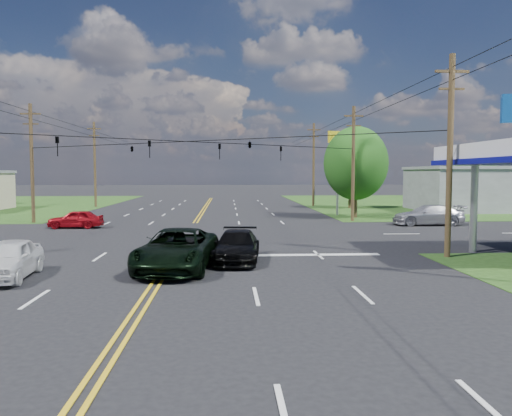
{
  "coord_description": "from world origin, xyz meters",
  "views": [
    {
      "loc": [
        2.59,
        -19.89,
        3.99
      ],
      "look_at": [
        4.07,
        6.0,
        2.18
      ],
      "focal_mm": 35.0,
      "sensor_mm": 36.0,
      "label": 1
    }
  ],
  "objects": [
    {
      "name": "sedan_far",
      "position": [
        18.01,
        17.5,
        0.78
      ],
      "size": [
        5.42,
        2.26,
        1.57
      ],
      "primitive_type": "imported",
      "rotation": [
        0.0,
        0.0,
        -1.58
      ],
      "color": "#B9B8BD",
      "rests_on": "ground"
    },
    {
      "name": "pickup_dkgreen",
      "position": [
        0.5,
        0.68,
        0.84
      ],
      "size": [
        3.47,
        6.34,
        1.68
      ],
      "primitive_type": "imported",
      "rotation": [
        0.0,
        0.0,
        -0.12
      ],
      "color": "black",
      "rests_on": "ground"
    },
    {
      "name": "retail_ne",
      "position": [
        30.0,
        32.0,
        2.2
      ],
      "size": [
        14.0,
        10.0,
        4.4
      ],
      "primitive_type": "cube",
      "color": "slate",
      "rests_on": "ground"
    },
    {
      "name": "pole_right_far",
      "position": [
        13.0,
        40.0,
        5.17
      ],
      "size": [
        1.6,
        0.28,
        10.0
      ],
      "color": "#3E301A",
      "rests_on": "ground"
    },
    {
      "name": "span_wire_signals",
      "position": [
        0.0,
        12.0,
        6.0
      ],
      "size": [
        26.0,
        18.0,
        1.13
      ],
      "color": "black",
      "rests_on": "ground"
    },
    {
      "name": "grass_ne",
      "position": [
        35.0,
        44.0,
        0.0
      ],
      "size": [
        46.0,
        48.0,
        0.03
      ],
      "primitive_type": "cube",
      "color": "#1F4014",
      "rests_on": "ground"
    },
    {
      "name": "tree_far_r",
      "position": [
        34.0,
        42.0,
        4.54
      ],
      "size": [
        5.32,
        5.32,
        7.63
      ],
      "color": "#3E301A",
      "rests_on": "ground"
    },
    {
      "name": "power_lines",
      "position": [
        0.0,
        10.0,
        8.6
      ],
      "size": [
        26.04,
        100.0,
        0.64
      ],
      "color": "black",
      "rests_on": "ground"
    },
    {
      "name": "pole_nw",
      "position": [
        -13.0,
        21.0,
        4.92
      ],
      "size": [
        1.6,
        0.28,
        9.5
      ],
      "color": "#3E301A",
      "rests_on": "ground"
    },
    {
      "name": "pole_se",
      "position": [
        13.0,
        3.0,
        4.92
      ],
      "size": [
        1.6,
        0.28,
        9.5
      ],
      "color": "#3E301A",
      "rests_on": "ground"
    },
    {
      "name": "ground",
      "position": [
        0.0,
        12.0,
        0.0
      ],
      "size": [
        280.0,
        280.0,
        0.0
      ],
      "primitive_type": "plane",
      "color": "black",
      "rests_on": "ground"
    },
    {
      "name": "stop_bar",
      "position": [
        5.0,
        4.0,
        0.0
      ],
      "size": [
        10.0,
        0.5,
        0.02
      ],
      "primitive_type": "cube",
      "color": "silver",
      "rests_on": "ground"
    },
    {
      "name": "suv_black",
      "position": [
        3.0,
        2.46,
        0.7
      ],
      "size": [
        2.4,
        4.97,
        1.4
      ],
      "primitive_type": "imported",
      "rotation": [
        0.0,
        0.0,
        -0.09
      ],
      "color": "black",
      "rests_on": "ground"
    },
    {
      "name": "polesign_ne",
      "position": [
        13.0,
        26.72,
        6.2
      ],
      "size": [
        2.1,
        1.14,
        7.97
      ],
      "color": "#A5A5AA",
      "rests_on": "ground"
    },
    {
      "name": "sedan_red",
      "position": [
        -8.46,
        16.9,
        0.66
      ],
      "size": [
        3.89,
        1.6,
        1.32
      ],
      "primitive_type": "imported",
      "rotation": [
        0.0,
        0.0,
        -1.56
      ],
      "color": "#9F0B14",
      "rests_on": "ground"
    },
    {
      "name": "tree_right_a",
      "position": [
        14.0,
        24.0,
        4.87
      ],
      "size": [
        5.7,
        5.7,
        8.18
      ],
      "color": "#3E301A",
      "rests_on": "ground"
    },
    {
      "name": "tree_right_b",
      "position": [
        16.5,
        36.0,
        4.22
      ],
      "size": [
        4.94,
        4.94,
        7.09
      ],
      "color": "#3E301A",
      "rests_on": "ground"
    },
    {
      "name": "pickup_white",
      "position": [
        -5.73,
        -0.72,
        0.75
      ],
      "size": [
        2.15,
        4.54,
        1.5
      ],
      "primitive_type": "imported",
      "rotation": [
        0.0,
        0.0,
        0.09
      ],
      "color": "silver",
      "rests_on": "ground"
    },
    {
      "name": "pole_left_far",
      "position": [
        -13.0,
        40.0,
        5.17
      ],
      "size": [
        1.6,
        0.28,
        10.0
      ],
      "color": "#3E301A",
      "rests_on": "ground"
    },
    {
      "name": "pole_ne",
      "position": [
        13.0,
        21.0,
        4.92
      ],
      "size": [
        1.6,
        0.28,
        9.5
      ],
      "color": "#3E301A",
      "rests_on": "ground"
    }
  ]
}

